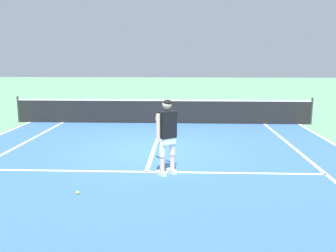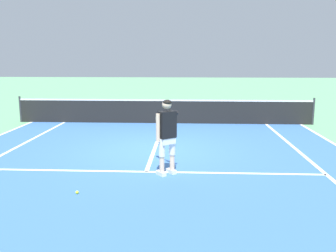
% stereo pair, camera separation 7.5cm
% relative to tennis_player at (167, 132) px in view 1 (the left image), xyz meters
% --- Properties ---
extents(ground_plane, '(80.00, 80.00, 0.00)m').
position_rel_tennis_player_xyz_m(ground_plane, '(-0.48, 2.17, -0.99)').
color(ground_plane, '#609E70').
extents(court_inner_surface, '(10.98, 10.72, 0.00)m').
position_rel_tennis_player_xyz_m(court_inner_surface, '(-0.48, 1.38, -0.99)').
color(court_inner_surface, '#3866A8').
rests_on(court_inner_surface, ground).
extents(line_service, '(8.23, 0.10, 0.01)m').
position_rel_tennis_player_xyz_m(line_service, '(-0.48, 0.14, -0.99)').
color(line_service, white).
rests_on(line_service, ground).
extents(line_centre_service, '(0.10, 6.40, 0.01)m').
position_rel_tennis_player_xyz_m(line_centre_service, '(-0.48, 3.34, -0.99)').
color(line_centre_service, white).
rests_on(line_centre_service, ground).
extents(line_singles_left, '(0.10, 10.32, 0.01)m').
position_rel_tennis_player_xyz_m(line_singles_left, '(-4.60, 1.38, -0.99)').
color(line_singles_left, white).
rests_on(line_singles_left, ground).
extents(line_singles_right, '(0.10, 10.32, 0.01)m').
position_rel_tennis_player_xyz_m(line_singles_right, '(3.63, 1.38, -0.99)').
color(line_singles_right, white).
rests_on(line_singles_right, ground).
extents(tennis_net, '(11.96, 0.08, 1.07)m').
position_rel_tennis_player_xyz_m(tennis_net, '(-0.48, 6.54, -0.49)').
color(tennis_net, '#333338').
rests_on(tennis_net, ground).
extents(tennis_player, '(0.63, 1.20, 1.71)m').
position_rel_tennis_player_xyz_m(tennis_player, '(0.00, 0.00, 0.00)').
color(tennis_player, white).
rests_on(tennis_player, ground).
extents(tennis_ball_near_feet, '(0.07, 0.07, 0.07)m').
position_rel_tennis_player_xyz_m(tennis_ball_near_feet, '(-1.68, -1.31, -0.96)').
color(tennis_ball_near_feet, '#CCE02D').
rests_on(tennis_ball_near_feet, ground).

